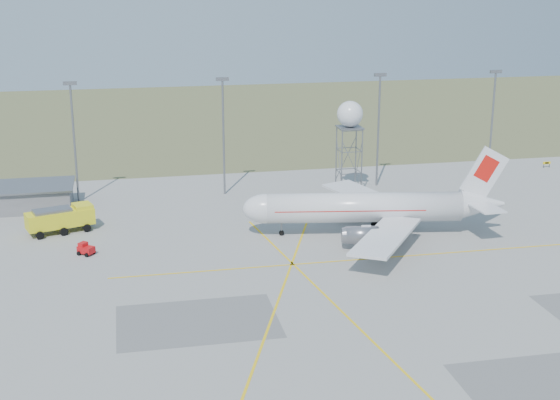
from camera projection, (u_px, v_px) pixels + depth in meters
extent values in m
plane|color=#A4A39F|center=(415.00, 368.00, 77.24)|extent=(400.00, 400.00, 0.00)
cube|color=#5C6C3B|center=(225.00, 117.00, 208.73)|extent=(400.00, 120.00, 0.03)
cube|color=slate|center=(15.00, 198.00, 128.13)|extent=(18.00, 9.00, 3.60)
cube|color=slate|center=(14.00, 187.00, 127.58)|extent=(19.00, 10.00, 0.30)
cylinder|color=slate|center=(75.00, 145.00, 129.62)|extent=(0.36, 0.36, 20.00)
cube|color=slate|center=(70.00, 83.00, 126.73)|extent=(2.20, 0.50, 0.60)
cylinder|color=slate|center=(224.00, 138.00, 134.46)|extent=(0.36, 0.36, 20.00)
cube|color=slate|center=(222.00, 79.00, 131.57)|extent=(2.20, 0.50, 0.60)
cylinder|color=slate|center=(378.00, 132.00, 139.88)|extent=(0.36, 0.36, 20.00)
cube|color=slate|center=(380.00, 75.00, 136.99)|extent=(2.20, 0.50, 0.60)
cylinder|color=slate|center=(492.00, 127.00, 144.14)|extent=(0.36, 0.36, 20.00)
cube|color=slate|center=(496.00, 72.00, 141.24)|extent=(2.20, 0.50, 0.60)
cylinder|color=black|center=(544.00, 166.00, 155.40)|extent=(0.10, 0.10, 0.80)
cylinder|color=black|center=(549.00, 165.00, 155.63)|extent=(0.10, 0.10, 0.80)
cube|color=yellow|center=(547.00, 163.00, 155.36)|extent=(1.60, 0.15, 0.50)
cube|color=black|center=(547.00, 163.00, 155.28)|extent=(0.80, 0.03, 0.30)
cylinder|color=silver|center=(364.00, 207.00, 115.10)|extent=(29.07, 9.00, 4.42)
ellipsoid|color=silver|center=(267.00, 209.00, 114.54)|extent=(7.69, 5.50, 4.42)
cube|color=black|center=(258.00, 204.00, 114.30)|extent=(2.04, 2.67, 1.08)
cone|color=silver|center=(482.00, 204.00, 115.70)|extent=(7.26, 5.43, 4.42)
cube|color=silver|center=(484.00, 174.00, 114.39)|extent=(7.04, 1.47, 8.31)
cube|color=red|center=(486.00, 169.00, 114.18)|extent=(3.82, 0.99, 4.26)
cube|color=silver|center=(472.00, 194.00, 118.91)|extent=(4.47, 6.57, 0.20)
cube|color=silver|center=(486.00, 207.00, 112.13)|extent=(4.47, 6.57, 0.20)
cube|color=silver|center=(365.00, 196.00, 125.01)|extent=(10.16, 18.46, 0.40)
cube|color=silver|center=(386.00, 236.00, 105.95)|extent=(14.54, 17.50, 0.40)
cylinder|color=slate|center=(350.00, 208.00, 121.79)|extent=(4.99, 3.26, 2.54)
cylinder|color=slate|center=(362.00, 235.00, 109.51)|extent=(4.99, 3.26, 2.54)
cube|color=red|center=(349.00, 207.00, 114.98)|extent=(22.53, 7.97, 0.13)
cylinder|color=black|center=(282.00, 232.00, 115.67)|extent=(0.89, 0.89, 0.99)
cube|color=black|center=(378.00, 231.00, 116.24)|extent=(2.16, 6.72, 0.99)
cylinder|color=slate|center=(378.00, 228.00, 116.10)|extent=(0.30, 0.30, 1.99)
cylinder|color=slate|center=(342.00, 163.00, 134.48)|extent=(0.22, 0.22, 11.72)
cylinder|color=slate|center=(362.00, 162.00, 135.17)|extent=(0.22, 0.22, 11.72)
cylinder|color=slate|center=(356.00, 157.00, 138.56)|extent=(0.22, 0.22, 11.72)
cylinder|color=slate|center=(336.00, 158.00, 137.86)|extent=(0.22, 0.22, 11.72)
cube|color=slate|center=(350.00, 127.00, 134.86)|extent=(4.21, 4.21, 0.23)
sphere|color=silver|center=(350.00, 114.00, 134.19)|extent=(4.51, 4.51, 4.51)
cube|color=yellow|center=(60.00, 218.00, 116.57)|extent=(10.36, 6.12, 2.40)
cube|color=yellow|center=(83.00, 209.00, 117.94)|extent=(3.43, 3.71, 1.53)
cube|color=black|center=(88.00, 207.00, 118.27)|extent=(0.97, 2.74, 1.09)
cube|color=slate|center=(52.00, 210.00, 115.65)|extent=(6.00, 4.16, 0.44)
cube|color=red|center=(86.00, 249.00, 107.78)|extent=(2.58, 2.47, 0.90)
cube|color=red|center=(83.00, 244.00, 107.80)|extent=(1.45, 1.49, 0.50)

